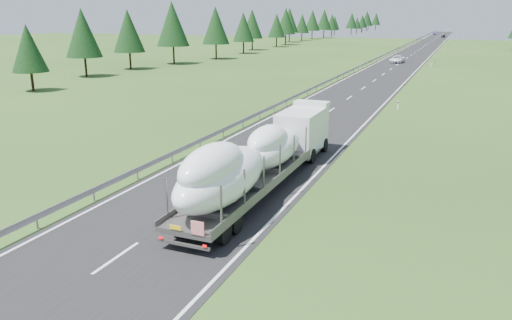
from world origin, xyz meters
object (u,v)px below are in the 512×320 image
at_px(highway_sign, 435,57).
at_px(distant_car_dark, 443,36).
at_px(distant_van, 397,59).
at_px(distant_car_blue, 434,33).
at_px(boat_truck, 259,155).

bearing_deg(highway_sign, distant_car_dark, 91.92).
distance_m(distant_van, distant_car_dark, 133.06).
height_order(distant_car_dark, distant_car_blue, distant_car_blue).
distance_m(boat_truck, distant_car_blue, 250.76).
bearing_deg(highway_sign, boat_truck, -93.44).
distance_m(distant_car_dark, distant_car_blue, 33.37).
height_order(distant_van, distant_car_dark, distant_van).
relative_size(distant_car_dark, distant_car_blue, 0.94).
relative_size(highway_sign, distant_van, 0.49).
bearing_deg(boat_truck, distant_van, 92.07).
relative_size(boat_truck, distant_car_blue, 4.72).
xyz_separation_m(highway_sign, distant_car_blue, (-10.44, 171.55, -1.13)).
xyz_separation_m(distant_van, distant_car_blue, (-2.61, 165.89, -0.05)).
xyz_separation_m(highway_sign, distant_car_dark, (-4.64, 138.68, -1.14)).
bearing_deg(highway_sign, distant_car_blue, 93.48).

